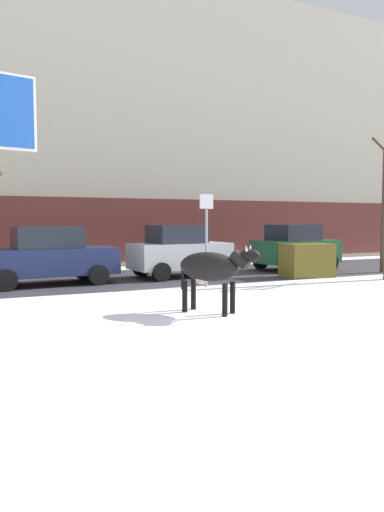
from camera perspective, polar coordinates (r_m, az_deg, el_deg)
ground_plane at (r=10.15m, az=10.11°, el=-7.29°), size 120.00×120.00×0.00m
road_strip at (r=17.04m, az=-5.05°, el=-2.55°), size 60.00×5.60×0.01m
building_facade at (r=24.38m, az=-11.20°, el=14.74°), size 44.00×6.10×13.00m
cow_black at (r=10.36m, az=2.35°, el=-1.45°), size 1.45×1.78×1.54m
car_navy_sedan at (r=15.59m, az=-16.93°, el=-0.02°), size 4.32×2.22×1.84m
car_silver_hatchback at (r=16.97m, az=-1.54°, el=0.57°), size 3.61×2.12×1.86m
car_darkgreen_hatchback at (r=19.90m, az=12.26°, el=1.02°), size 3.61×2.12×1.86m
pedestrian_by_cars at (r=20.70m, az=-0.11°, el=1.11°), size 0.36×0.24×1.73m
dumpster at (r=17.53m, az=13.61°, el=-0.50°), size 1.80×1.26×1.20m
street_sign at (r=14.43m, az=1.74°, el=2.86°), size 0.44×0.08×2.82m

